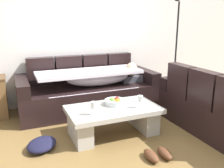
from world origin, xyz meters
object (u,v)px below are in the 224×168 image
(crumpled_garment, at_px, (42,144))
(floor_lamp, at_px, (176,40))
(wine_glass_near_left, at_px, (93,106))
(fruit_bowl, at_px, (115,102))
(pair_of_shoes, at_px, (158,154))
(couch_near_window, at_px, (223,108))
(wine_glass_near_right, at_px, (140,99))
(coffee_table, at_px, (113,117))
(open_magazine, at_px, (133,102))
(couch_along_wall, at_px, (90,90))

(crumpled_garment, bearing_deg, floor_lamp, 22.36)
(crumpled_garment, bearing_deg, wine_glass_near_left, -9.69)
(fruit_bowl, bearing_deg, pair_of_shoes, -79.00)
(wine_glass_near_left, height_order, pair_of_shoes, wine_glass_near_left)
(couch_near_window, xyz_separation_m, wine_glass_near_left, (-1.72, 0.35, 0.16))
(wine_glass_near_right, bearing_deg, fruit_bowl, 136.65)
(wine_glass_near_left, bearing_deg, coffee_table, 24.08)
(coffee_table, bearing_deg, open_magazine, 13.93)
(wine_glass_near_left, relative_size, wine_glass_near_right, 1.00)
(couch_near_window, bearing_deg, wine_glass_near_left, 78.66)
(fruit_bowl, xyz_separation_m, floor_lamp, (1.67, 0.97, 0.70))
(couch_near_window, xyz_separation_m, wine_glass_near_right, (-1.08, 0.34, 0.16))
(couch_along_wall, bearing_deg, wine_glass_near_right, -76.32)
(open_magazine, distance_m, floor_lamp, 1.85)
(floor_lamp, bearing_deg, pair_of_shoes, -129.90)
(coffee_table, relative_size, crumpled_garment, 3.00)
(couch_near_window, height_order, open_magazine, couch_near_window)
(wine_glass_near_left, distance_m, open_magazine, 0.71)
(couch_near_window, relative_size, wine_glass_near_right, 10.59)
(wine_glass_near_right, bearing_deg, crumpled_garment, 175.09)
(couch_along_wall, bearing_deg, floor_lamp, -0.21)
(coffee_table, height_order, wine_glass_near_left, wine_glass_near_left)
(couch_along_wall, height_order, fruit_bowl, couch_along_wall)
(couch_along_wall, xyz_separation_m, fruit_bowl, (0.04, -0.98, 0.09))
(couch_along_wall, distance_m, wine_glass_near_right, 1.26)
(fruit_bowl, bearing_deg, coffee_table, -125.22)
(couch_near_window, height_order, fruit_bowl, couch_near_window)
(coffee_table, height_order, pair_of_shoes, coffee_table)
(couch_along_wall, bearing_deg, crumpled_garment, -131.03)
(pair_of_shoes, bearing_deg, wine_glass_near_right, 81.33)
(wine_glass_near_right, distance_m, crumpled_garment, 1.33)
(wine_glass_near_left, relative_size, open_magazine, 0.59)
(pair_of_shoes, bearing_deg, floor_lamp, 50.10)
(coffee_table, bearing_deg, wine_glass_near_right, -24.62)
(wine_glass_near_left, height_order, crumpled_garment, wine_glass_near_left)
(couch_near_window, height_order, wine_glass_near_right, couch_near_window)
(coffee_table, bearing_deg, floor_lamp, 31.53)
(wine_glass_near_left, distance_m, pair_of_shoes, 0.92)
(couch_near_window, relative_size, wine_glass_near_left, 10.59)
(couch_along_wall, relative_size, fruit_bowl, 8.15)
(wine_glass_near_right, bearing_deg, wine_glass_near_left, 179.82)
(open_magazine, distance_m, crumpled_garment, 1.33)
(couch_along_wall, bearing_deg, coffee_table, -91.15)
(couch_along_wall, height_order, wine_glass_near_left, couch_along_wall)
(wine_glass_near_left, bearing_deg, fruit_bowl, 31.42)
(wine_glass_near_right, relative_size, floor_lamp, 0.09)
(coffee_table, height_order, wine_glass_near_right, wine_glass_near_right)
(couch_near_window, bearing_deg, fruit_bowl, 66.49)
(floor_lamp, relative_size, crumpled_garment, 4.88)
(wine_glass_near_right, height_order, open_magazine, wine_glass_near_right)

